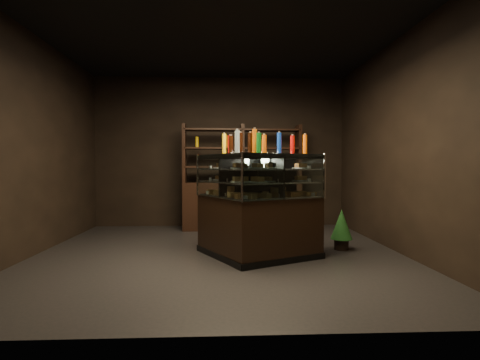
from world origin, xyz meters
The scene contains 7 objects.
ground centered at (0.00, 0.00, 0.00)m, with size 5.00×5.00×0.00m, color black.
room_shell centered at (0.00, 0.00, 1.94)m, with size 5.02×5.02×3.01m.
display_case centered at (0.47, -0.25, 0.46)m, with size 1.71×1.41×1.37m.
food_display centered at (0.46, -0.25, 1.03)m, with size 1.36×1.11×0.43m.
bottles_top centered at (0.47, -0.24, 1.50)m, with size 1.20×0.96×0.30m.
potted_conifer centered at (1.76, 0.19, 0.38)m, with size 0.31×0.31×0.66m.
back_shelving centered at (0.42, 2.05, 0.61)m, with size 2.27×0.50×2.00m.
Camera 1 is at (0.05, -5.10, 1.20)m, focal length 28.00 mm.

